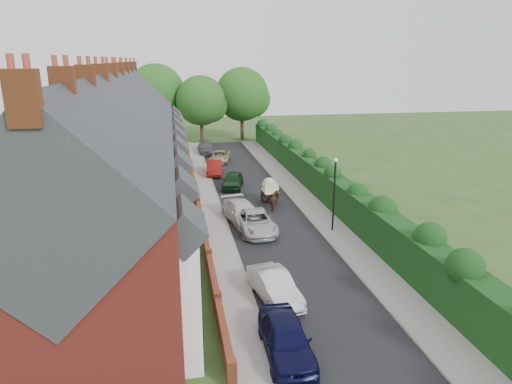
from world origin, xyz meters
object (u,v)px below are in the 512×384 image
at_px(lamppost, 334,185).
at_px(car_red, 214,168).
at_px(car_green, 233,180).
at_px(car_white, 243,212).
at_px(horse, 275,201).
at_px(horse_cart, 270,189).
at_px(car_grey, 206,148).
at_px(car_navy, 286,338).
at_px(car_silver_a, 274,286).
at_px(car_beige, 220,156).
at_px(car_silver_b, 255,222).

bearing_deg(lamppost, car_red, 109.98).
bearing_deg(car_green, car_red, 115.96).
bearing_deg(car_white, horse, 27.58).
bearing_deg(horse_cart, car_red, 109.00).
xyz_separation_m(car_grey, horse, (3.60, -23.28, 0.03)).
height_order(car_white, car_grey, car_white).
bearing_deg(car_navy, lamppost, 64.34).
xyz_separation_m(car_silver_a, car_green, (0.66, 20.40, 0.02)).
height_order(car_silver_a, car_green, car_green).
bearing_deg(horse, car_beige, -68.92).
distance_m(car_silver_b, car_white, 2.08).
distance_m(car_green, horse, 7.24).
height_order(car_grey, horse, horse).
distance_m(car_green, horse_cart, 5.61).
bearing_deg(horse_cart, car_grey, 99.50).
xyz_separation_m(car_silver_a, car_silver_b, (0.72, 9.20, -0.00)).
relative_size(car_white, horse, 3.05).
height_order(car_navy, horse, car_navy).
bearing_deg(horse, car_silver_b, 75.12).
distance_m(car_beige, horse_cart, 16.42).
relative_size(car_navy, car_red, 1.03).
height_order(lamppost, car_red, lamppost).
bearing_deg(car_white, lamppost, -39.06).
distance_m(car_white, car_grey, 25.67).
bearing_deg(lamppost, car_white, 152.39).
bearing_deg(car_white, car_red, 81.16).
height_order(car_silver_a, car_red, car_red).
bearing_deg(car_silver_a, car_red, 80.95).
xyz_separation_m(car_navy, car_grey, (0.00, 41.23, -0.08)).
bearing_deg(car_white, car_silver_b, -85.66).
bearing_deg(car_silver_b, lamppost, -14.17).
distance_m(car_silver_a, car_silver_b, 9.23).
xyz_separation_m(car_silver_b, car_red, (-1.23, 16.60, 0.01)).
xyz_separation_m(car_green, car_beige, (0.04, 11.20, -0.09)).
xyz_separation_m(car_white, horse, (2.93, 2.38, -0.03)).
distance_m(car_red, car_grey, 11.05).
bearing_deg(car_beige, car_silver_a, -78.79).
xyz_separation_m(car_navy, horse, (3.60, 17.95, -0.06)).
bearing_deg(car_green, car_white, -79.30).
distance_m(car_silver_b, car_green, 11.20).
xyz_separation_m(car_silver_b, horse_cart, (2.37, 6.17, 0.44)).
xyz_separation_m(car_navy, car_silver_a, (0.51, 4.37, -0.06)).
xyz_separation_m(car_beige, car_grey, (-1.20, 5.26, 0.04)).
bearing_deg(horse, lamppost, 131.06).
bearing_deg(car_silver_b, horse, 58.38).
bearing_deg(lamppost, car_silver_a, -125.70).
xyz_separation_m(car_silver_b, car_beige, (-0.03, 22.40, -0.06)).
relative_size(car_grey, horse, 2.81).
xyz_separation_m(car_green, horse_cart, (2.43, -5.03, 0.42)).
bearing_deg(lamppost, car_silver_b, 169.05).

